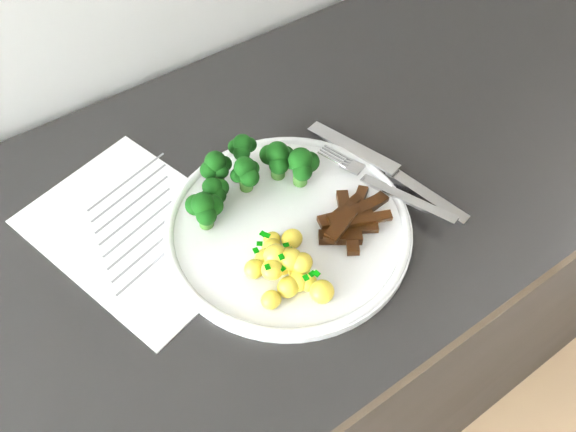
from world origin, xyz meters
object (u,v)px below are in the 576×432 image
(broccoli, at_px, (247,173))
(knife, at_px, (405,182))
(plate, at_px, (288,226))
(beef_strips, at_px, (349,219))
(recipe_paper, at_px, (139,230))
(fork, at_px, (388,188))
(potatoes, at_px, (287,267))
(counter, at_px, (303,326))

(broccoli, distance_m, knife, 0.21)
(plate, distance_m, beef_strips, 0.08)
(recipe_paper, bearing_deg, fork, -25.37)
(recipe_paper, xyz_separation_m, plate, (0.16, -0.11, 0.01))
(beef_strips, bearing_deg, potatoes, -171.47)
(potatoes, relative_size, fork, 0.58)
(fork, bearing_deg, beef_strips, -170.74)
(counter, distance_m, plate, 0.47)
(plate, distance_m, potatoes, 0.07)
(counter, relative_size, fork, 11.84)
(plate, height_order, potatoes, potatoes)
(recipe_paper, xyz_separation_m, knife, (0.33, -0.14, 0.01))
(counter, relative_size, recipe_paper, 7.29)
(potatoes, height_order, beef_strips, potatoes)
(broccoli, distance_m, beef_strips, 0.14)
(plate, relative_size, knife, 1.23)
(beef_strips, bearing_deg, fork, 9.26)
(plate, height_order, beef_strips, beef_strips)
(broccoli, bearing_deg, fork, -35.01)
(knife, bearing_deg, recipe_paper, 156.85)
(recipe_paper, bearing_deg, knife, -23.15)
(knife, bearing_deg, potatoes, -172.36)
(broccoli, relative_size, fork, 0.90)
(beef_strips, distance_m, knife, 0.11)
(fork, bearing_deg, knife, 0.63)
(broccoli, xyz_separation_m, knife, (0.18, -0.11, -0.04))
(counter, xyz_separation_m, knife, (0.09, -0.09, 0.46))
(knife, bearing_deg, fork, -179.37)
(fork, relative_size, knife, 0.79)
(recipe_paper, height_order, potatoes, potatoes)
(broccoli, height_order, fork, broccoli)
(potatoes, bearing_deg, recipe_paper, 123.93)
(counter, bearing_deg, plate, -142.41)
(counter, height_order, plate, plate)
(counter, distance_m, beef_strips, 0.48)
(counter, relative_size, beef_strips, 20.33)
(counter, xyz_separation_m, fork, (0.06, -0.09, 0.47))
(potatoes, bearing_deg, broccoli, 76.92)
(beef_strips, bearing_deg, broccoli, 122.35)
(potatoes, distance_m, beef_strips, 0.11)
(recipe_paper, distance_m, beef_strips, 0.27)
(broccoli, height_order, knife, broccoli)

